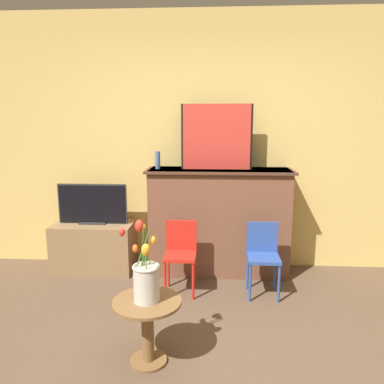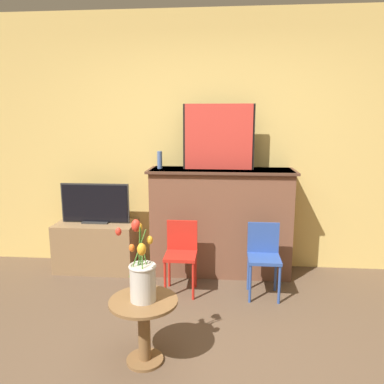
{
  "view_description": "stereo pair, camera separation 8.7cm",
  "coord_description": "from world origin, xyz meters",
  "px_view_note": "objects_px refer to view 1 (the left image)",
  "views": [
    {
      "loc": [
        0.06,
        -1.9,
        1.61
      ],
      "look_at": [
        -0.13,
        1.21,
        1.0
      ],
      "focal_mm": 35.0,
      "sensor_mm": 36.0,
      "label": 1
    },
    {
      "loc": [
        0.15,
        -1.89,
        1.61
      ],
      "look_at": [
        -0.13,
        1.21,
        1.0
      ],
      "focal_mm": 35.0,
      "sensor_mm": 36.0,
      "label": 2
    }
  ],
  "objects_px": {
    "chair_blue": "(263,253)",
    "tv_monitor": "(92,205)",
    "vase_tulips": "(146,277)",
    "painting": "(217,137)",
    "chair_red": "(181,251)"
  },
  "relations": [
    {
      "from": "chair_red",
      "to": "vase_tulips",
      "type": "bearing_deg",
      "value": -96.65
    },
    {
      "from": "painting",
      "to": "vase_tulips",
      "type": "xyz_separation_m",
      "value": [
        -0.45,
        -1.57,
        -0.82
      ]
    },
    {
      "from": "vase_tulips",
      "to": "painting",
      "type": "bearing_deg",
      "value": 73.92
    },
    {
      "from": "painting",
      "to": "chair_red",
      "type": "height_order",
      "value": "painting"
    },
    {
      "from": "chair_blue",
      "to": "vase_tulips",
      "type": "xyz_separation_m",
      "value": [
        -0.89,
        -1.07,
        0.21
      ]
    },
    {
      "from": "chair_red",
      "to": "chair_blue",
      "type": "height_order",
      "value": "same"
    },
    {
      "from": "tv_monitor",
      "to": "vase_tulips",
      "type": "relative_size",
      "value": 1.37
    },
    {
      "from": "tv_monitor",
      "to": "chair_red",
      "type": "xyz_separation_m",
      "value": [
        0.97,
        -0.45,
        -0.33
      ]
    },
    {
      "from": "painting",
      "to": "tv_monitor",
      "type": "height_order",
      "value": "painting"
    },
    {
      "from": "chair_blue",
      "to": "vase_tulips",
      "type": "distance_m",
      "value": 1.41
    },
    {
      "from": "chair_blue",
      "to": "tv_monitor",
      "type": "bearing_deg",
      "value": 165.04
    },
    {
      "from": "painting",
      "to": "tv_monitor",
      "type": "bearing_deg",
      "value": -178.56
    },
    {
      "from": "chair_red",
      "to": "chair_blue",
      "type": "bearing_deg",
      "value": -0.57
    },
    {
      "from": "painting",
      "to": "chair_blue",
      "type": "height_order",
      "value": "painting"
    },
    {
      "from": "painting",
      "to": "tv_monitor",
      "type": "xyz_separation_m",
      "value": [
        -1.3,
        -0.03,
        -0.71
      ]
    }
  ]
}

